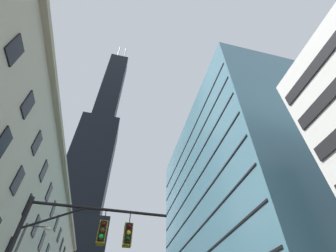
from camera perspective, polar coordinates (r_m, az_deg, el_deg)
dark_skyscraper at (r=117.11m, az=-19.86°, el=-14.38°), size 28.32×28.32×191.15m
glass_office_midrise at (r=48.14m, az=17.09°, el=-18.83°), size 18.61×41.55×42.53m
traffic_signal_mast at (r=12.27m, az=-21.31°, el=-25.98°), size 6.81×0.63×7.06m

